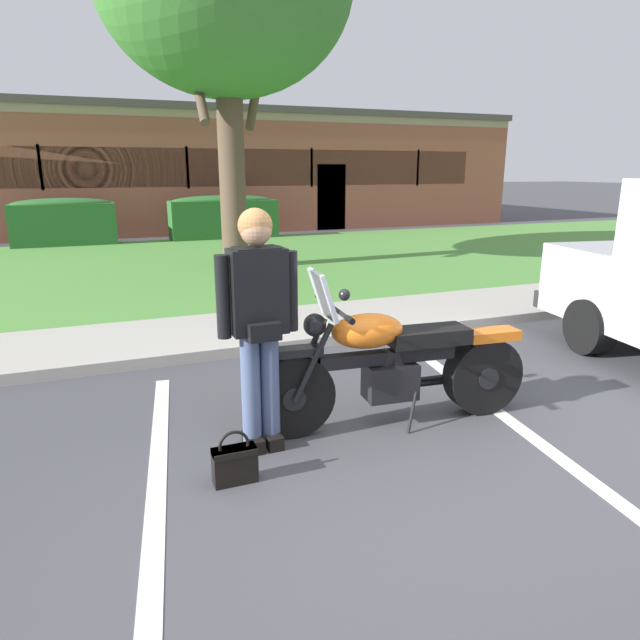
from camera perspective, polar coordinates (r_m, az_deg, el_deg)
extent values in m
plane|color=#424247|center=(3.78, 5.67, -16.14)|extent=(140.00, 140.00, 0.00)
cube|color=#ADA89E|center=(6.22, -6.57, -2.78)|extent=(60.00, 0.20, 0.12)
cube|color=#ADA89E|center=(7.01, -8.43, -0.95)|extent=(60.00, 1.50, 0.08)
cube|color=#518E3D|center=(11.95, -14.29, 5.31)|extent=(60.00, 8.75, 0.06)
cube|color=silver|center=(3.62, -16.31, -18.15)|extent=(0.72, 4.37, 0.01)
cube|color=silver|center=(4.65, 20.21, -10.69)|extent=(0.72, 4.37, 0.01)
cylinder|color=black|center=(4.21, -2.77, -7.75)|extent=(0.65, 0.16, 0.64)
cylinder|color=black|center=(4.21, -2.77, -7.75)|extent=(0.19, 0.14, 0.18)
cylinder|color=black|center=(4.82, 16.10, -5.35)|extent=(0.65, 0.24, 0.64)
cylinder|color=black|center=(4.82, 16.10, -5.35)|extent=(0.20, 0.22, 0.18)
cube|color=black|center=(4.09, -2.84, -3.22)|extent=(0.45, 0.18, 0.06)
cube|color=orange|center=(4.74, 16.91, -1.42)|extent=(0.46, 0.24, 0.08)
cylinder|color=black|center=(4.07, -0.69, -4.35)|extent=(0.31, 0.07, 0.58)
cylinder|color=black|center=(4.22, -1.29, -3.66)|extent=(0.31, 0.07, 0.58)
sphere|color=black|center=(4.08, -0.53, -0.51)|extent=(0.17, 0.17, 0.17)
cylinder|color=black|center=(4.09, 1.36, 1.26)|extent=(0.10, 0.72, 0.03)
cylinder|color=black|center=(3.76, 3.04, 0.00)|extent=(0.05, 0.10, 0.04)
cylinder|color=black|center=(4.42, -0.08, 2.32)|extent=(0.05, 0.10, 0.04)
sphere|color=black|center=(3.77, 2.48, 2.56)|extent=(0.08, 0.08, 0.08)
sphere|color=black|center=(4.33, -0.11, 4.20)|extent=(0.08, 0.08, 0.08)
cube|color=#B2BCC6|center=(4.04, 0.28, 2.56)|extent=(0.17, 0.37, 0.35)
cube|color=black|center=(4.35, 6.83, -3.70)|extent=(1.10, 0.20, 0.10)
ellipsoid|color=orange|center=(4.23, 4.80, -1.10)|extent=(0.59, 0.37, 0.26)
cube|color=black|center=(4.45, 10.79, -1.56)|extent=(0.66, 0.34, 0.12)
cube|color=black|center=(4.43, 7.11, -6.11)|extent=(0.42, 0.28, 0.28)
cylinder|color=black|center=(4.37, 6.76, -4.20)|extent=(0.18, 0.14, 0.21)
cylinder|color=black|center=(4.39, 7.58, -4.11)|extent=(0.18, 0.14, 0.21)
cylinder|color=black|center=(4.74, 10.52, -6.13)|extent=(0.60, 0.13, 0.08)
cylinder|color=black|center=(4.83, 12.65, -5.84)|extent=(0.60, 0.13, 0.08)
cylinder|color=black|center=(4.43, 9.30, -9.17)|extent=(0.13, 0.11, 0.30)
cube|color=black|center=(4.21, -4.87, -11.86)|extent=(0.11, 0.24, 0.10)
cube|color=black|center=(4.17, -6.74, -12.16)|extent=(0.11, 0.24, 0.10)
cylinder|color=#47567A|center=(4.07, -5.08, -6.96)|extent=(0.14, 0.14, 0.86)
cylinder|color=#47567A|center=(4.03, -6.98, -7.23)|extent=(0.14, 0.14, 0.86)
cube|color=black|center=(3.84, -6.32, 2.91)|extent=(0.38, 0.23, 0.58)
cube|color=black|center=(3.79, -6.44, 6.90)|extent=(0.30, 0.21, 0.06)
sphere|color=#A87A5B|center=(3.78, -6.50, 9.00)|extent=(0.21, 0.21, 0.21)
sphere|color=olive|center=(3.79, -6.58, 9.48)|extent=(0.23, 0.23, 0.23)
cube|color=black|center=(3.78, -5.64, -1.18)|extent=(0.22, 0.10, 0.12)
cylinder|color=black|center=(3.92, -2.94, 2.92)|extent=(0.09, 0.09, 0.56)
cylinder|color=black|center=(3.78, -9.79, 2.29)|extent=(0.09, 0.09, 0.56)
cube|color=black|center=(3.76, -8.60, -14.29)|extent=(0.28, 0.12, 0.24)
cube|color=black|center=(3.71, -8.65, -12.98)|extent=(0.28, 0.13, 0.04)
torus|color=black|center=(3.69, -8.69, -12.40)|extent=(0.20, 0.02, 0.20)
cube|color=black|center=(7.99, 26.68, 2.23)|extent=(1.89, 0.41, 0.20)
cylinder|color=black|center=(6.76, 25.59, -0.61)|extent=(0.33, 0.63, 0.60)
cylinder|color=brown|center=(11.20, -8.83, 13.59)|extent=(0.50, 0.50, 3.41)
cylinder|color=brown|center=(11.40, -6.52, 21.86)|extent=(0.17, 1.14, 1.31)
cylinder|color=brown|center=(11.17, -12.30, 22.24)|extent=(0.17, 1.28, 1.49)
cube|color=#286028|center=(16.07, -24.42, 8.70)|extent=(2.50, 0.90, 1.10)
ellipsoid|color=#286028|center=(16.03, -24.63, 10.65)|extent=(2.38, 0.84, 0.28)
cube|color=#286028|center=(16.43, -9.70, 9.92)|extent=(2.97, 0.90, 1.10)
ellipsoid|color=#286028|center=(16.39, -9.79, 11.83)|extent=(2.82, 0.84, 0.28)
cube|color=#93513D|center=(23.09, -15.46, 14.14)|extent=(22.96, 11.18, 3.61)
cube|color=#998466|center=(17.65, -13.57, 19.65)|extent=(22.96, 0.10, 0.24)
cube|color=#4C4742|center=(23.15, -15.81, 18.86)|extent=(23.19, 11.29, 0.20)
cube|color=#1E282D|center=(17.58, -13.26, 14.76)|extent=(19.52, 0.06, 1.10)
cube|color=#93513D|center=(17.38, -26.42, 13.64)|extent=(0.08, 0.04, 1.20)
cube|color=#93513D|center=(17.57, -13.25, 14.76)|extent=(0.08, 0.04, 1.20)
cube|color=#93513D|center=(18.59, -0.86, 15.13)|extent=(0.08, 0.04, 1.20)
cube|color=#93513D|center=(20.32, 9.83, 14.92)|extent=(0.08, 0.04, 1.20)
cube|color=#473323|center=(18.88, 1.12, 12.29)|extent=(1.00, 0.08, 2.10)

